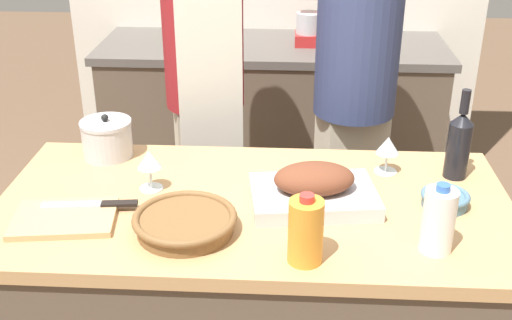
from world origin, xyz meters
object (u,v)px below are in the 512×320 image
Objects in this scene: roasting_pan at (314,189)px; stock_pot at (107,138)px; wicker_basket at (185,222)px; wine_glass_left at (149,161)px; mixing_bowl at (445,199)px; milk_jug at (439,220)px; person_cook_aproned at (204,68)px; wine_bottle_green at (459,143)px; knife_chef at (93,204)px; condiment_bottle_short at (200,22)px; cutting_board at (64,219)px; person_cook_guest at (356,80)px; condiment_bottle_tall at (169,29)px; juice_jug at (306,231)px; wine_glass_right at (388,147)px; stand_mixer at (314,18)px; condiment_bottle_extra at (168,21)px.

stock_pot is at bearing 157.11° from roasting_pan.
wicker_basket is 0.28m from wine_glass_left.
wine_glass_left is (-0.85, 0.05, 0.07)m from mixing_bowl.
person_cook_aproned reaches higher than milk_jug.
stock_pot is at bearing 175.72° from wine_bottle_green.
stock_pot reaches higher than knife_chef.
person_cook_aproned is at bearing -80.94° from condiment_bottle_short.
person_cook_guest is at bearing 47.49° from cutting_board.
condiment_bottle_tall is at bearing 129.87° from wine_bottle_green.
mixing_bowl is 0.50m from juice_jug.
stock_pot is at bearing 88.62° from cutting_board.
person_cook_guest is at bearing 96.98° from milk_jug.
person_cook_aproned is (0.26, 0.48, 0.09)m from stock_pot.
wine_glass_right is at bearing -61.31° from condiment_bottle_short.
wicker_basket is (-0.34, -0.17, -0.02)m from roasting_pan.
condiment_bottle_tall is 0.83× the size of condiment_bottle_short.
cutting_board is 1.18m from wine_bottle_green.
stock_pot is at bearing 126.08° from wicker_basket.
person_cook_aproned is (0.27, 0.90, 0.15)m from cutting_board.
person_cook_guest reaches higher than wine_glass_right.
roasting_pan is 1.34× the size of wine_bottle_green.
condiment_bottle_short is at bearing 82.88° from person_cook_aproned.
wine_bottle_green is 0.89× the size of stand_mixer.
roasting_pan is 0.62m from knife_chef.
mixing_bowl is 0.08× the size of person_cook_guest.
wine_glass_left is at bearing 121.12° from wicker_basket.
stand_mixer is at bearing 70.96° from wine_glass_left.
wine_glass_right is 0.45× the size of knife_chef.
roasting_pan is at bearing 25.93° from wicker_basket.
cutting_board is at bearing -163.38° from wine_bottle_green.
stock_pot is at bearing -95.08° from condiment_bottle_short.
condiment_bottle_short is at bearing 114.62° from milk_jug.
wine_glass_right is at bearing 62.54° from juice_jug.
condiment_bottle_extra is (-0.69, 1.92, 0.03)m from juice_jug.
knife_chef is (-0.59, 0.21, -0.06)m from juice_jug.
wine_glass_left is 0.07× the size of person_cook_guest.
person_cook_guest reaches higher than roasting_pan.
person_cook_guest is (0.86, 0.94, 0.10)m from cutting_board.
condiment_bottle_tall is 0.17m from condiment_bottle_short.
condiment_bottle_short is at bearing 124.44° from wine_bottle_green.
condiment_bottle_short is at bearing 118.69° from wine_glass_right.
mixing_bowl is 0.74× the size of milk_jug.
condiment_bottle_extra is at bearing 93.28° from knife_chef.
cutting_board is 0.09m from knife_chef.
milk_jug is 0.58× the size of stand_mixer.
milk_jug is at bearing -4.23° from wicker_basket.
milk_jug is (0.98, -0.08, 0.08)m from cutting_board.
stand_mixer reaches higher than knife_chef.
wicker_basket is 1.87× the size of condiment_bottle_tall.
juice_jug is 0.10× the size of person_cook_aproned.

